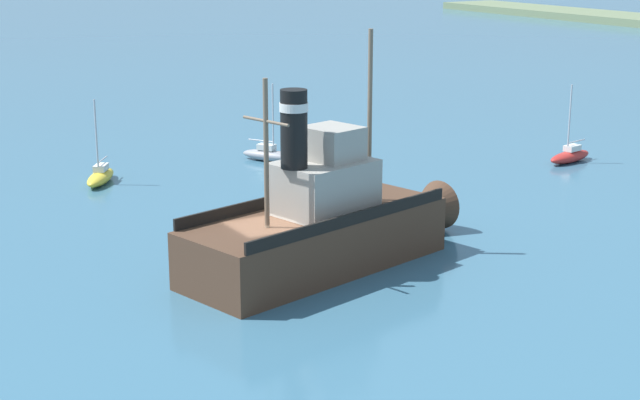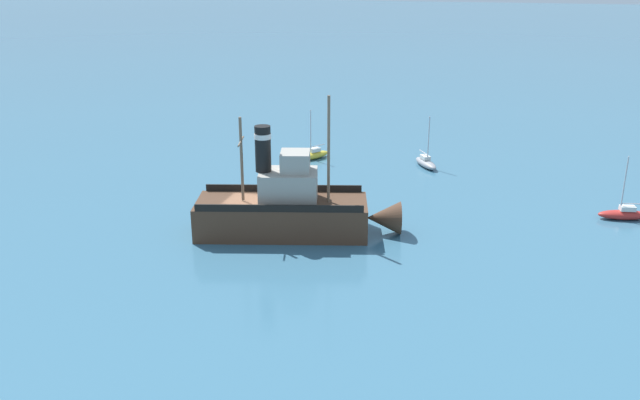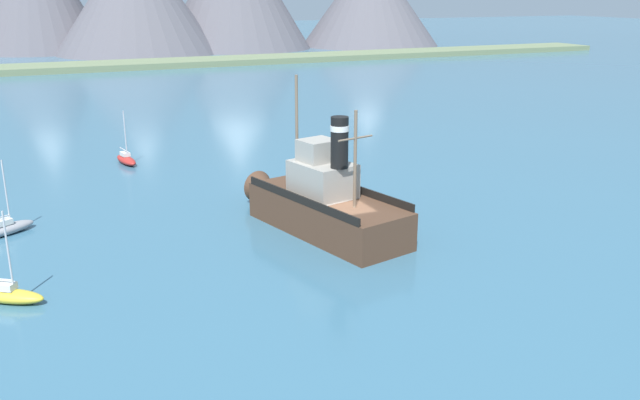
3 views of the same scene
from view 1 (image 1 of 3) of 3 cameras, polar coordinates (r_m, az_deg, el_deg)
The scene contains 5 objects.
ground_plane at distance 40.35m, azimuth -3.28°, elevation -4.75°, with size 600.00×600.00×0.00m, color #38667F.
old_tugboat at distance 41.66m, azimuth 0.33°, elevation -1.42°, with size 7.15×14.79×9.90m.
sailboat_red at distance 63.16m, azimuth 14.35°, elevation 2.53°, with size 1.83×3.94×4.90m.
sailboat_grey at distance 61.61m, azimuth -2.98°, elevation 2.67°, with size 3.81×2.93×4.90m.
sailboat_yellow at distance 57.31m, azimuth -12.66°, elevation 1.37°, with size 3.75×3.06×4.90m.
Camera 1 is at (33.72, -17.40, 13.71)m, focal length 55.00 mm.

